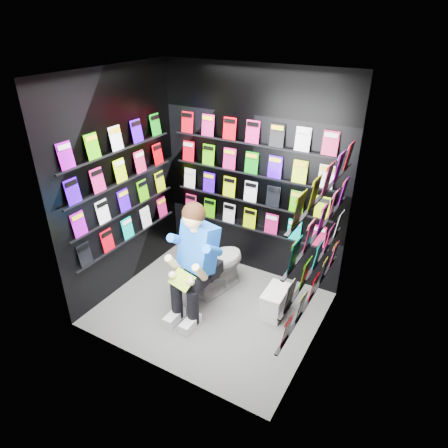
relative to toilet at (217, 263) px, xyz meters
The scene contains 14 objects.
floor 0.55m from the toilet, 70.76° to the right, with size 2.40×2.40×0.00m, color #61615E.
ceiling 2.27m from the toilet, 70.76° to the right, with size 2.40×2.40×0.00m, color white.
wall_back 1.13m from the toilet, 77.92° to the left, with size 2.40×0.04×2.60m, color black.
wall_front 1.67m from the toilet, 84.51° to the right, with size 2.40×0.04×2.60m, color black.
wall_left 1.47m from the toilet, 160.40° to the right, with size 0.04×2.00×2.60m, color black.
wall_right 1.67m from the toilet, 15.92° to the right, with size 0.04×2.00×2.60m, color black.
comics_back 1.12m from the toilet, 77.33° to the left, with size 2.10×0.06×1.37m, color #C91C52, non-canonical shape.
comics_left 1.45m from the toilet, 159.88° to the right, with size 0.06×1.70×1.37m, color #C91C52, non-canonical shape.
comics_right 1.65m from the toilet, 16.27° to the right, with size 0.06×1.70×1.37m, color #C91C52, non-canonical shape.
toilet is the anchor object (origin of this frame).
longbox 0.85m from the toilet, ahead, with size 0.21×0.39×0.29m, color silver.
longbox_lid 0.82m from the toilet, ahead, with size 0.23×0.41×0.03m, color silver.
reader 0.57m from the toilet, 90.00° to the right, with size 0.56×0.82×1.50m, color blue, non-canonical shape.
held_comic 0.76m from the toilet, 90.00° to the right, with size 0.28×0.01×0.19m, color green.
Camera 1 is at (1.95, -3.10, 3.07)m, focal length 32.00 mm.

